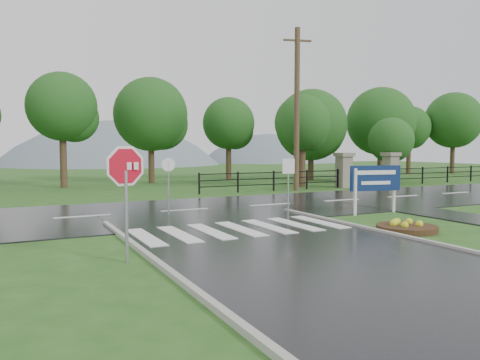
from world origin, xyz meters
TOP-DOWN VIEW (x-y plane):
  - ground at (0.00, 0.00)m, footprint 120.00×120.00m
  - main_road at (0.00, 10.00)m, footprint 90.00×8.00m
  - walkway at (8.50, 4.00)m, footprint 2.20×11.00m
  - crosswalk at (0.00, 5.00)m, footprint 6.50×2.80m
  - pillar_west at (13.00, 16.00)m, footprint 1.00×1.00m
  - pillar_east at (17.00, 16.00)m, footprint 1.00×1.00m
  - fence_west at (7.75, 16.00)m, footprint 9.58×0.08m
  - hills at (3.49, 65.00)m, footprint 102.00×48.00m
  - treeline at (1.00, 24.00)m, footprint 83.20×5.20m
  - stop_sign at (-4.08, 2.52)m, footprint 1.21×0.31m
  - estate_billboard at (6.36, 5.95)m, footprint 2.12×0.50m
  - flower_bed at (4.56, 2.60)m, footprint 1.83×1.83m
  - reg_sign_small at (3.34, 7.47)m, footprint 0.46×0.16m
  - reg_sign_round at (-1.00, 9.03)m, footprint 0.51×0.11m
  - utility_pole_east at (9.02, 15.50)m, footprint 1.67×0.54m
  - entrance_tree_left at (10.78, 17.50)m, footprint 3.61×3.61m
  - entrance_tree_right at (18.46, 17.50)m, footprint 3.24×3.24m

SIDE VIEW (x-z plane):
  - hills at x=3.49m, z-range -39.54..8.46m
  - ground at x=0.00m, z-range 0.00..0.00m
  - main_road at x=0.00m, z-range -0.02..0.02m
  - walkway at x=8.50m, z-range -0.02..0.02m
  - treeline at x=1.00m, z-range -5.00..5.00m
  - crosswalk at x=0.00m, z-range 0.05..0.07m
  - flower_bed at x=4.56m, z-range -0.05..0.32m
  - fence_west at x=7.75m, z-range 0.12..1.32m
  - pillar_west at x=13.00m, z-range 0.06..2.30m
  - pillar_east at x=17.00m, z-range 0.06..2.30m
  - estate_billboard at x=6.36m, z-range 0.35..2.24m
  - reg_sign_round at x=-1.00m, z-range 0.30..2.49m
  - reg_sign_small at x=3.34m, z-range 0.45..2.60m
  - stop_sign at x=-4.08m, z-range 0.54..3.33m
  - entrance_tree_right at x=18.46m, z-range 0.72..5.45m
  - entrance_tree_left at x=10.78m, z-range 1.15..7.13m
  - utility_pole_east at x=9.02m, z-range 0.08..9.65m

